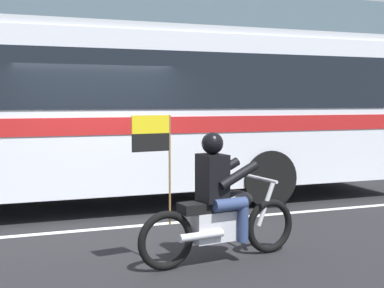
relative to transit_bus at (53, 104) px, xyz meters
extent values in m
plane|color=black|center=(0.58, -1.19, -1.88)|extent=(60.00, 60.00, 0.00)
cube|color=gray|center=(0.58, 3.91, -1.81)|extent=(28.00, 3.80, 0.15)
cube|color=silver|center=(0.58, -1.79, -1.88)|extent=(26.60, 0.14, 0.01)
cube|color=#4C606B|center=(0.58, 5.77, 2.89)|extent=(25.76, 0.10, 1.40)
cube|color=silver|center=(0.00, 0.01, -0.15)|extent=(13.41, 2.62, 2.70)
cube|color=black|center=(0.00, 0.01, 0.40)|extent=(12.34, 2.65, 0.96)
cube|color=red|center=(0.00, 0.01, -0.35)|extent=(13.14, 2.65, 0.28)
cube|color=#BABCC3|center=(0.00, 0.01, 1.26)|extent=(13.14, 2.49, 0.16)
cylinder|color=black|center=(3.69, -1.17, -1.36)|extent=(1.04, 0.30, 1.04)
torus|color=black|center=(2.38, -3.69, -1.54)|extent=(0.70, 0.18, 0.69)
torus|color=black|center=(0.94, -3.88, -1.54)|extent=(0.70, 0.18, 0.69)
cube|color=silver|center=(1.61, -3.79, -1.44)|extent=(0.67, 0.37, 0.36)
ellipsoid|color=black|center=(1.86, -3.76, -1.16)|extent=(0.51, 0.34, 0.24)
cube|color=black|center=(1.41, -3.82, -1.20)|extent=(0.59, 0.33, 0.12)
cylinder|color=silver|center=(2.32, -3.69, -1.24)|extent=(0.28, 0.09, 0.58)
cylinder|color=silver|center=(2.24, -3.70, -0.92)|extent=(0.13, 0.64, 0.04)
cylinder|color=silver|center=(1.34, -3.99, -1.49)|extent=(0.56, 0.16, 0.09)
cube|color=black|center=(1.54, -3.80, -0.86)|extent=(0.33, 0.40, 0.56)
sphere|color=black|center=(1.54, -3.80, -0.45)|extent=(0.26, 0.26, 0.26)
cylinder|color=navy|center=(1.66, -3.60, -1.16)|extent=(0.44, 0.21, 0.15)
cylinder|color=navy|center=(1.83, -3.58, -1.40)|extent=(0.13, 0.13, 0.46)
cylinder|color=navy|center=(1.71, -3.96, -1.16)|extent=(0.44, 0.21, 0.15)
cylinder|color=navy|center=(1.88, -3.94, -1.40)|extent=(0.13, 0.13, 0.46)
cylinder|color=black|center=(1.75, -3.57, -0.82)|extent=(0.53, 0.18, 0.32)
cylinder|color=black|center=(1.81, -3.97, -0.82)|extent=(0.53, 0.18, 0.32)
cylinder|color=olive|center=(0.99, -3.88, -0.73)|extent=(0.02, 0.02, 1.25)
cube|color=yellow|center=(0.76, -3.91, -0.21)|extent=(0.44, 0.08, 0.20)
cube|color=black|center=(0.76, -3.91, -0.41)|extent=(0.44, 0.08, 0.20)
camera|label=1|loc=(-0.64, -9.26, 0.05)|focal=46.88mm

